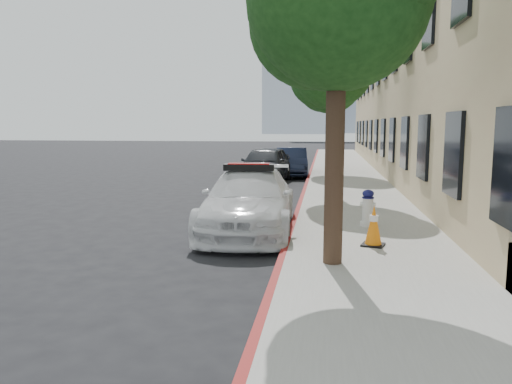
{
  "coord_description": "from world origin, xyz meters",
  "views": [
    {
      "loc": [
        2.76,
        -9.9,
        2.36
      ],
      "look_at": [
        1.38,
        0.0,
        1.0
      ],
      "focal_mm": 35.0,
      "sensor_mm": 36.0,
      "label": 1
    }
  ],
  "objects": [
    {
      "name": "ground",
      "position": [
        0.0,
        0.0,
        0.0
      ],
      "size": [
        120.0,
        120.0,
        0.0
      ],
      "primitive_type": "plane",
      "color": "black",
      "rests_on": "ground"
    },
    {
      "name": "sidewalk",
      "position": [
        3.6,
        10.0,
        0.07
      ],
      "size": [
        3.2,
        50.0,
        0.15
      ],
      "primitive_type": "cube",
      "color": "gray",
      "rests_on": "ground"
    },
    {
      "name": "curb_strip",
      "position": [
        2.06,
        10.0,
        0.07
      ],
      "size": [
        0.12,
        50.0,
        0.15
      ],
      "primitive_type": "cube",
      "color": "maroon",
      "rests_on": "ground"
    },
    {
      "name": "building",
      "position": [
        9.2,
        15.0,
        5.0
      ],
      "size": [
        8.0,
        36.0,
        10.0
      ],
      "primitive_type": "cube",
      "color": "tan",
      "rests_on": "ground"
    },
    {
      "name": "tower_left",
      "position": [
        -4.0,
        120.0,
        30.0
      ],
      "size": [
        18.0,
        14.0,
        60.0
      ],
      "primitive_type": "cube",
      "color": "#9EA8B7",
      "rests_on": "ground"
    },
    {
      "name": "tower_right",
      "position": [
        9.0,
        135.0,
        22.0
      ],
      "size": [
        14.0,
        14.0,
        44.0
      ],
      "primitive_type": "cube",
      "color": "#9EA8B7",
      "rests_on": "ground"
    },
    {
      "name": "tree_mid",
      "position": [
        2.93,
        5.99,
        4.16
      ],
      "size": [
        2.77,
        2.64,
        5.43
      ],
      "color": "black",
      "rests_on": "sidewalk"
    },
    {
      "name": "tree_far",
      "position": [
        2.93,
        13.99,
        4.39
      ],
      "size": [
        3.1,
        3.0,
        5.81
      ],
      "color": "black",
      "rests_on": "sidewalk"
    },
    {
      "name": "police_car",
      "position": [
        1.1,
        0.86,
        0.69
      ],
      "size": [
        2.13,
        4.79,
        1.52
      ],
      "rotation": [
        0.0,
        0.0,
        0.05
      ],
      "color": "white",
      "rests_on": "ground"
    },
    {
      "name": "parked_car_mid",
      "position": [
        0.34,
        10.17,
        0.74
      ],
      "size": [
        2.15,
        4.5,
        1.49
      ],
      "primitive_type": "imported",
      "rotation": [
        0.0,
        0.0,
        -0.09
      ],
      "color": "black",
      "rests_on": "ground"
    },
    {
      "name": "parked_car_far",
      "position": [
        1.2,
        13.0,
        0.65
      ],
      "size": [
        1.69,
        4.02,
        1.29
      ],
      "primitive_type": "imported",
      "rotation": [
        0.0,
        0.0,
        0.08
      ],
      "color": "#141B32",
      "rests_on": "ground"
    },
    {
      "name": "fire_hydrant",
      "position": [
        3.69,
        1.07,
        0.54
      ],
      "size": [
        0.34,
        0.31,
        0.8
      ],
      "rotation": [
        0.0,
        0.0,
        -0.19
      ],
      "color": "white",
      "rests_on": "sidewalk"
    },
    {
      "name": "traffic_cone",
      "position": [
        3.65,
        -0.74,
        0.52
      ],
      "size": [
        0.49,
        0.49,
        0.75
      ],
      "rotation": [
        0.0,
        0.0,
        -0.29
      ],
      "color": "black",
      "rests_on": "sidewalk"
    }
  ]
}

